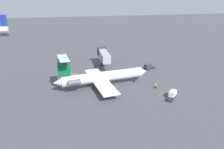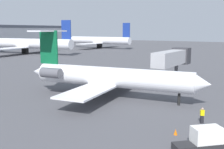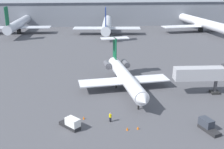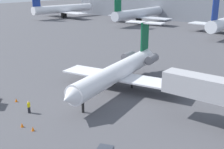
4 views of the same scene
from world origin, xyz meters
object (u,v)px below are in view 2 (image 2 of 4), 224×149
at_px(parked_airliner_east_mid, 25,44).
at_px(parked_airliner_east_end, 100,40).
at_px(traffic_cone_mid, 176,132).
at_px(ground_crew_marshaller, 202,115).
at_px(baggage_tug_trailing, 203,140).
at_px(jet_bridge, 174,58).
at_px(regional_jet, 106,76).

xyz_separation_m(parked_airliner_east_mid, parked_airliner_east_end, (44.82, -6.09, -0.09)).
bearing_deg(traffic_cone_mid, ground_crew_marshaller, -15.98).
height_order(ground_crew_marshaller, parked_airliner_east_end, parked_airliner_east_end).
distance_m(baggage_tug_trailing, parked_airliner_east_end, 126.17).
height_order(baggage_tug_trailing, parked_airliner_east_mid, parked_airliner_east_mid).
distance_m(ground_crew_marshaller, baggage_tug_trailing, 6.74).
bearing_deg(ground_crew_marshaller, parked_airliner_east_end, 39.01).
relative_size(jet_bridge, parked_airliner_east_mid, 0.29).
height_order(jet_bridge, ground_crew_marshaller, jet_bridge).
bearing_deg(parked_airliner_east_end, ground_crew_marshaller, -140.99).
bearing_deg(regional_jet, traffic_cone_mid, -123.48).
relative_size(regional_jet, ground_crew_marshaller, 16.30).
height_order(jet_bridge, parked_airliner_east_end, parked_airliner_east_end).
relative_size(regional_jet, parked_airliner_east_end, 0.75).
distance_m(jet_bridge, ground_crew_marshaller, 24.39).
relative_size(regional_jet, jet_bridge, 2.12).
height_order(regional_jet, ground_crew_marshaller, regional_jet).
bearing_deg(traffic_cone_mid, jet_bridge, 19.65).
bearing_deg(jet_bridge, baggage_tug_trailing, -156.43).
bearing_deg(ground_crew_marshaller, parked_airliner_east_mid, 59.32).
height_order(regional_jet, baggage_tug_trailing, regional_jet).
height_order(ground_crew_marshaller, parked_airliner_east_mid, parked_airliner_east_mid).
bearing_deg(parked_airliner_east_mid, parked_airliner_east_end, -7.73).
xyz_separation_m(jet_bridge, baggage_tug_trailing, (-28.18, -12.29, -3.63)).
distance_m(baggage_tug_trailing, traffic_cone_mid, 3.58).
distance_m(ground_crew_marshaller, parked_airliner_east_mid, 94.95).
bearing_deg(parked_airliner_east_end, jet_bridge, -137.83).
distance_m(regional_jet, jet_bridge, 17.86).
distance_m(traffic_cone_mid, parked_airliner_east_end, 122.84).
bearing_deg(parked_airliner_east_mid, jet_bridge, -110.68).
bearing_deg(regional_jet, baggage_tug_trailing, -123.56).
relative_size(jet_bridge, ground_crew_marshaller, 7.68).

